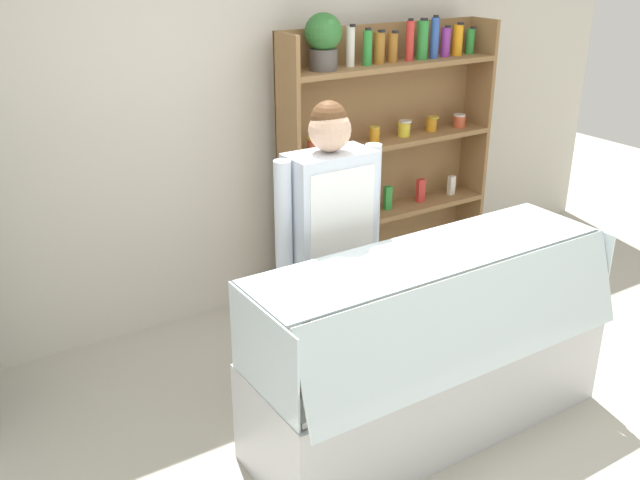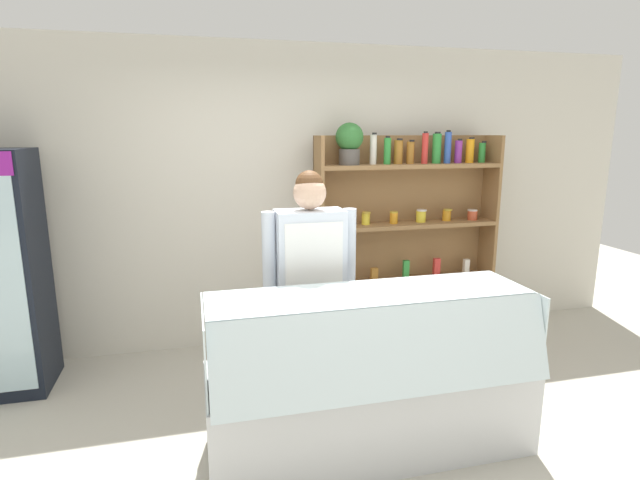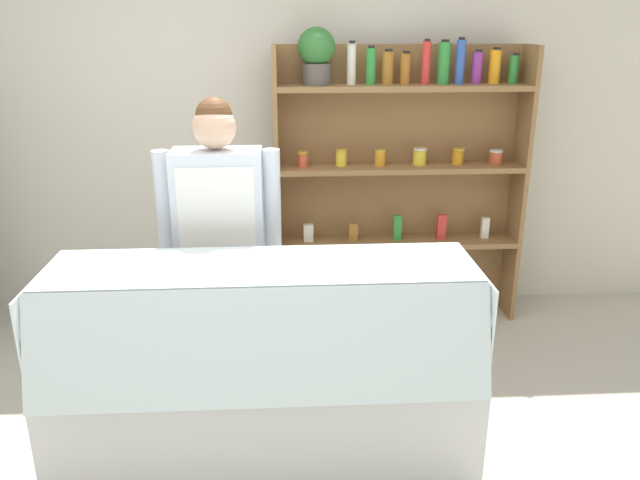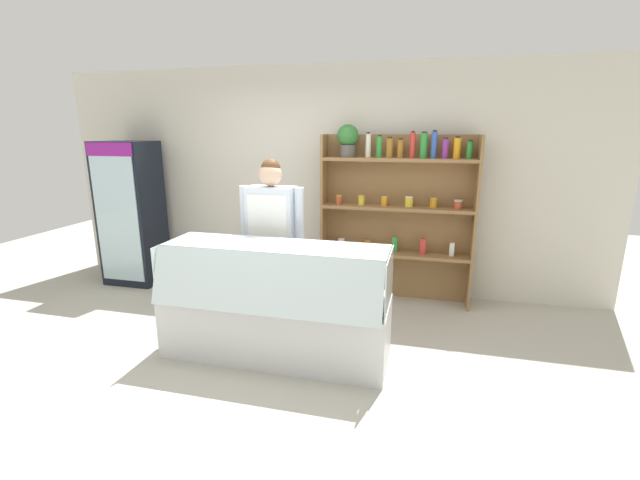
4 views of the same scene
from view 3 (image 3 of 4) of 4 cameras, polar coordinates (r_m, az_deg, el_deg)
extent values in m
plane|color=#B7B2A3|center=(3.23, -6.27, -20.04)|extent=(12.00, 12.00, 0.00)
cube|color=beige|center=(4.50, -5.81, 10.37)|extent=(6.80, 0.10, 2.70)
cube|color=olive|center=(4.46, 6.92, 5.04)|extent=(1.71, 0.02, 1.91)
cube|color=olive|center=(4.26, -3.94, 4.44)|extent=(0.03, 0.28, 1.91)
cube|color=olive|center=(4.56, 17.68, 4.57)|extent=(0.03, 0.28, 1.91)
cube|color=olive|center=(4.44, 7.04, -0.18)|extent=(1.65, 0.28, 0.04)
cube|color=olive|center=(4.29, 7.33, 6.56)|extent=(1.65, 0.28, 0.04)
cube|color=olive|center=(4.21, 7.64, 13.66)|extent=(1.65, 0.28, 0.04)
cylinder|color=#4C4742|center=(4.13, -0.33, 14.91)|extent=(0.18, 0.18, 0.14)
sphere|color=#2D6A2D|center=(4.13, -0.33, 17.27)|extent=(0.24, 0.24, 0.24)
cylinder|color=silver|center=(4.17, 2.88, 15.77)|extent=(0.06, 0.06, 0.26)
cylinder|color=black|center=(4.14, 2.96, 17.63)|extent=(0.04, 0.04, 0.02)
cylinder|color=#2D8C38|center=(4.17, 4.67, 15.53)|extent=(0.06, 0.06, 0.23)
cylinder|color=black|center=(4.16, 4.72, 17.20)|extent=(0.04, 0.04, 0.02)
cylinder|color=#9E6623|center=(4.20, 6.20, 15.37)|extent=(0.08, 0.08, 0.21)
cylinder|color=black|center=(4.18, 6.31, 16.88)|extent=(0.05, 0.05, 0.02)
cylinder|color=#9E6623|center=(4.23, 7.80, 15.25)|extent=(0.07, 0.07, 0.20)
cylinder|color=black|center=(4.20, 7.93, 16.66)|extent=(0.04, 0.04, 0.02)
cylinder|color=red|center=(4.23, 9.67, 15.66)|extent=(0.06, 0.06, 0.27)
cylinder|color=black|center=(4.22, 9.79, 17.58)|extent=(0.04, 0.04, 0.02)
cylinder|color=#2D8C38|center=(4.26, 11.24, 15.56)|extent=(0.08, 0.08, 0.26)
cylinder|color=black|center=(4.25, 11.39, 17.43)|extent=(0.05, 0.05, 0.02)
cylinder|color=#3356B2|center=(4.28, 12.69, 15.58)|extent=(0.06, 0.06, 0.28)
cylinder|color=black|center=(4.28, 12.85, 17.54)|extent=(0.04, 0.04, 0.02)
cylinder|color=purple|center=(4.33, 14.15, 15.01)|extent=(0.07, 0.07, 0.20)
cylinder|color=black|center=(4.31, 14.34, 16.43)|extent=(0.04, 0.04, 0.02)
cylinder|color=orange|center=(4.37, 15.69, 15.00)|extent=(0.07, 0.07, 0.22)
cylinder|color=black|center=(4.35, 15.92, 16.49)|extent=(0.05, 0.05, 0.02)
cylinder|color=#2D8C38|center=(4.42, 17.27, 14.66)|extent=(0.06, 0.06, 0.18)
cylinder|color=black|center=(4.39, 17.52, 15.91)|extent=(0.04, 0.04, 0.02)
cylinder|color=#BF4C2D|center=(4.19, -1.57, 7.28)|extent=(0.07, 0.07, 0.09)
cylinder|color=gold|center=(4.20, -1.58, 8.02)|extent=(0.07, 0.07, 0.01)
cylinder|color=yellow|center=(4.24, 1.95, 7.50)|extent=(0.08, 0.08, 0.10)
cylinder|color=gold|center=(4.21, 1.98, 8.23)|extent=(0.08, 0.08, 0.01)
cylinder|color=orange|center=(4.26, 5.51, 7.43)|extent=(0.07, 0.07, 0.10)
cylinder|color=gold|center=(4.25, 5.53, 8.16)|extent=(0.07, 0.07, 0.01)
cylinder|color=yellow|center=(4.32, 9.10, 7.50)|extent=(0.09, 0.09, 0.10)
cylinder|color=silver|center=(4.30, 9.17, 8.23)|extent=(0.09, 0.09, 0.01)
cylinder|color=orange|center=(4.39, 12.49, 7.44)|extent=(0.08, 0.08, 0.10)
cylinder|color=gold|center=(4.36, 12.60, 8.11)|extent=(0.08, 0.08, 0.01)
cylinder|color=#BF4C2D|center=(4.45, 15.77, 7.23)|extent=(0.09, 0.09, 0.09)
cylinder|color=silver|center=(4.44, 15.81, 7.86)|extent=(0.09, 0.09, 0.01)
cube|color=silver|center=(4.35, -1.07, 0.65)|extent=(0.07, 0.04, 0.12)
cube|color=#9E6623|center=(4.37, 3.04, 0.74)|extent=(0.06, 0.04, 0.13)
cube|color=#2D8C38|center=(4.41, 7.09, 1.14)|extent=(0.06, 0.04, 0.18)
cube|color=red|center=(4.47, 11.04, 1.20)|extent=(0.06, 0.04, 0.18)
cube|color=silver|center=(4.57, 14.84, 1.09)|extent=(0.05, 0.04, 0.15)
cube|color=silver|center=(3.13, -4.95, -15.11)|extent=(1.96, 0.65, 0.55)
cube|color=white|center=(2.97, -5.11, -10.42)|extent=(1.90, 0.59, 0.03)
cube|color=silver|center=(2.61, -5.41, -9.82)|extent=(1.92, 0.16, 0.47)
cube|color=silver|center=(2.83, -5.35, -2.33)|extent=(1.92, 0.49, 0.01)
cube|color=silver|center=(3.07, -23.77, -6.80)|extent=(0.01, 0.61, 0.45)
cube|color=silver|center=(3.00, 13.71, -6.21)|extent=(0.01, 0.61, 0.45)
cube|color=beige|center=(3.15, -19.76, -9.01)|extent=(0.16, 0.11, 0.04)
cube|color=white|center=(2.99, -20.77, -10.69)|extent=(0.05, 0.03, 0.02)
cube|color=tan|center=(3.09, -15.03, -9.05)|extent=(0.16, 0.13, 0.05)
cube|color=white|center=(2.92, -15.75, -10.84)|extent=(0.05, 0.03, 0.02)
cube|color=tan|center=(3.05, -10.11, -9.12)|extent=(0.17, 0.14, 0.04)
cube|color=white|center=(2.87, -10.54, -10.90)|extent=(0.05, 0.03, 0.02)
cube|color=tan|center=(3.02, -5.10, -9.07)|extent=(0.16, 0.13, 0.05)
cube|color=white|center=(2.85, -5.20, -10.88)|extent=(0.05, 0.03, 0.02)
cube|color=beige|center=(3.03, -0.06, -8.91)|extent=(0.16, 0.14, 0.05)
cube|color=white|center=(2.86, 0.18, -10.77)|extent=(0.05, 0.03, 0.02)
cube|color=beige|center=(3.05, 4.93, -8.79)|extent=(0.16, 0.12, 0.04)
cube|color=white|center=(2.88, 5.49, -10.56)|extent=(0.05, 0.03, 0.02)
cube|color=tan|center=(3.10, 9.80, -8.58)|extent=(0.16, 0.10, 0.04)
cube|color=white|center=(2.93, 10.66, -10.27)|extent=(0.05, 0.03, 0.02)
cylinder|color=#A35B4C|center=(2.99, -20.95, -9.96)|extent=(0.16, 0.14, 0.11)
cylinder|color=#C1706B|center=(2.93, -16.79, -10.03)|extent=(0.19, 0.14, 0.12)
cylinder|color=white|center=(2.87, 4.71, -8.80)|extent=(0.07, 0.07, 0.21)
cylinder|color=white|center=(2.88, 6.71, -8.64)|extent=(0.07, 0.07, 0.22)
cylinder|color=#4C4233|center=(3.61, -10.25, -8.28)|extent=(0.13, 0.13, 0.78)
cylinder|color=#4C4233|center=(3.59, -6.98, -8.26)|extent=(0.13, 0.13, 0.78)
cube|color=silver|center=(3.33, -9.22, 2.68)|extent=(0.46, 0.24, 0.64)
cube|color=white|center=(3.33, -9.11, -3.64)|extent=(0.39, 0.01, 1.20)
cylinder|color=silver|center=(3.36, -14.04, 3.08)|extent=(0.09, 0.09, 0.58)
cylinder|color=silver|center=(3.30, -4.38, 3.32)|extent=(0.09, 0.09, 0.58)
sphere|color=#D8AD8E|center=(3.23, -9.64, 10.14)|extent=(0.22, 0.22, 0.22)
sphere|color=brown|center=(3.23, -9.68, 11.13)|extent=(0.19, 0.19, 0.19)
camera|label=1|loc=(2.34, -91.39, 9.75)|focal=40.00mm
camera|label=2|loc=(1.09, -93.46, -6.83)|focal=28.00mm
camera|label=4|loc=(1.31, 115.32, -12.83)|focal=24.00mm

